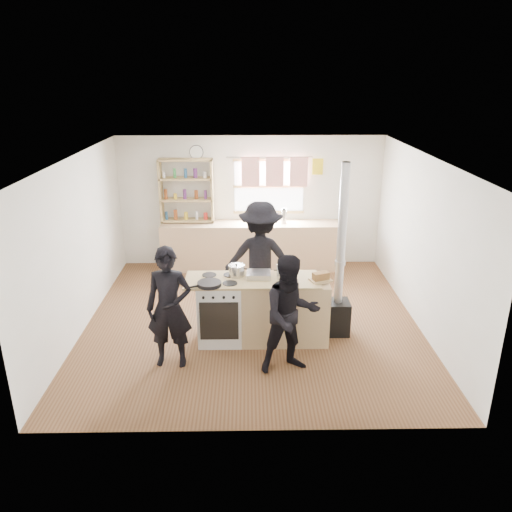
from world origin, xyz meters
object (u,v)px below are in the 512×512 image
(bread_board, at_px, (321,277))
(flue_heater, at_px, (338,292))
(skillet_greens, at_px, (209,284))
(stockpot_stove, at_px, (237,270))
(person_near_left, at_px, (169,308))
(person_far, at_px, (261,258))
(person_near_right, at_px, (291,315))
(roast_tray, at_px, (259,274))
(stockpot_counter, at_px, (286,272))
(thermos, at_px, (284,216))
(cooking_island, at_px, (263,309))

(bread_board, relative_size, flue_heater, 0.13)
(flue_heater, bearing_deg, skillet_greens, -168.03)
(flue_heater, bearing_deg, stockpot_stove, -178.09)
(person_near_left, bearing_deg, person_far, 54.54)
(person_near_right, bearing_deg, roast_tray, 99.80)
(skillet_greens, xyz_separation_m, person_near_left, (-0.48, -0.40, -0.16))
(skillet_greens, bearing_deg, stockpot_counter, 12.62)
(thermos, height_order, skillet_greens, thermos)
(skillet_greens, relative_size, flue_heater, 0.17)
(person_near_left, distance_m, person_far, 1.93)
(stockpot_counter, bearing_deg, skillet_greens, -167.38)
(stockpot_counter, relative_size, person_near_right, 0.18)
(skillet_greens, bearing_deg, thermos, 68.12)
(roast_tray, distance_m, person_near_right, 0.95)
(person_far, bearing_deg, flue_heater, 152.83)
(roast_tray, distance_m, flue_heater, 1.18)
(stockpot_counter, bearing_deg, roast_tray, 171.82)
(roast_tray, relative_size, flue_heater, 0.14)
(cooking_island, xyz_separation_m, stockpot_counter, (0.32, 0.02, 0.56))
(skillet_greens, height_order, person_near_left, person_near_left)
(roast_tray, bearing_deg, person_near_right, -66.07)
(person_near_right, height_order, person_far, person_far)
(cooking_island, distance_m, person_near_left, 1.39)
(cooking_island, bearing_deg, bread_board, -5.35)
(stockpot_stove, distance_m, person_far, 0.87)
(flue_heater, bearing_deg, person_near_left, -161.10)
(bread_board, bearing_deg, person_far, 129.07)
(cooking_island, distance_m, person_near_right, 0.89)
(bread_board, bearing_deg, stockpot_counter, 168.47)
(thermos, relative_size, cooking_island, 0.14)
(person_far, bearing_deg, person_near_right, 107.87)
(person_near_left, bearing_deg, flue_heater, 21.68)
(person_near_left, relative_size, person_far, 0.90)
(skillet_greens, relative_size, bread_board, 1.27)
(person_near_right, xyz_separation_m, person_far, (-0.33, 1.68, 0.12))
(thermos, relative_size, person_near_right, 0.18)
(bread_board, distance_m, person_far, 1.26)
(skillet_greens, relative_size, person_near_right, 0.27)
(person_near_left, relative_size, person_near_right, 1.04)
(bread_board, distance_m, person_near_right, 0.87)
(person_near_left, xyz_separation_m, person_far, (1.19, 1.51, 0.09))
(stockpot_stove, distance_m, bread_board, 1.16)
(stockpot_counter, bearing_deg, person_near_left, -157.44)
(cooking_island, distance_m, skillet_greens, 0.89)
(thermos, height_order, roast_tray, thermos)
(stockpot_stove, height_order, stockpot_counter, stockpot_counter)
(cooking_island, bearing_deg, flue_heater, 8.87)
(cooking_island, height_order, flue_heater, flue_heater)
(flue_heater, height_order, person_near_left, flue_heater)
(roast_tray, relative_size, bread_board, 1.02)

